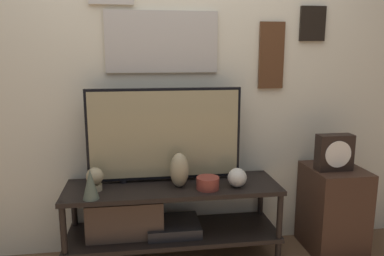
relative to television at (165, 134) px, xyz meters
name	(u,v)px	position (x,y,z in m)	size (l,w,h in m)	color
wall_back	(168,65)	(0.04, 0.18, 0.46)	(6.40, 0.08, 2.70)	beige
media_console	(155,215)	(-0.08, -0.10, -0.54)	(1.44, 0.45, 0.56)	black
television	(165,134)	(0.00, 0.00, 0.00)	(1.05, 0.05, 0.65)	black
vase_round_glass	(237,178)	(0.47, -0.19, -0.27)	(0.13, 0.13, 0.13)	beige
vase_wide_bowl	(208,183)	(0.26, -0.20, -0.29)	(0.15, 0.15, 0.08)	brown
vase_urn_stoneware	(179,170)	(0.08, -0.13, -0.22)	(0.13, 0.13, 0.23)	tan
vase_slim_bronze	(90,184)	(-0.48, -0.27, -0.24)	(0.10, 0.10, 0.19)	#4C5647
decorative_bust	(95,178)	(-0.47, -0.12, -0.25)	(0.11, 0.11, 0.15)	tan
side_table	(333,209)	(1.22, -0.09, -0.58)	(0.38, 0.44, 0.63)	#382319
mantel_clock	(334,152)	(1.18, -0.13, -0.14)	(0.25, 0.11, 0.25)	black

